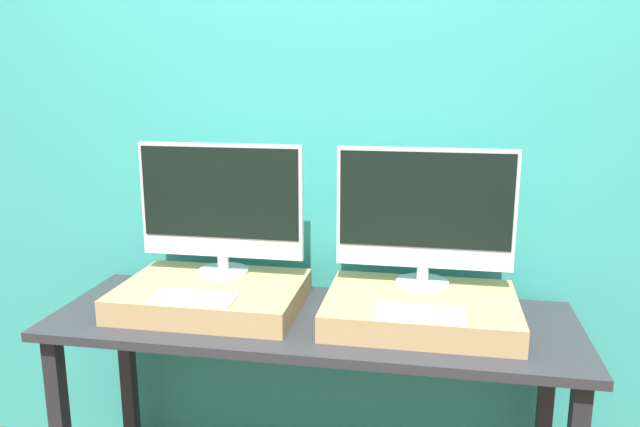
% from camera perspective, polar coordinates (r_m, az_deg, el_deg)
% --- Properties ---
extents(wall_back, '(8.00, 0.04, 2.60)m').
position_cam_1_polar(wall_back, '(2.30, 0.97, 6.13)').
color(wall_back, teal).
rests_on(wall_back, ground_plane).
extents(workbench, '(1.72, 0.58, 0.78)m').
position_cam_1_polar(workbench, '(2.12, -0.74, -11.72)').
color(workbench, '#2D2D33').
rests_on(workbench, ground_plane).
extents(wooden_riser_left, '(0.61, 0.45, 0.08)m').
position_cam_1_polar(wooden_riser_left, '(2.18, -9.86, -7.40)').
color(wooden_riser_left, tan).
rests_on(wooden_riser_left, workbench).
extents(monitor_left, '(0.59, 0.18, 0.47)m').
position_cam_1_polar(monitor_left, '(2.21, -9.04, 0.72)').
color(monitor_left, silver).
rests_on(monitor_left, wooden_riser_left).
extents(keyboard_left, '(0.26, 0.12, 0.01)m').
position_cam_1_polar(keyboard_left, '(2.03, -11.44, -7.57)').
color(keyboard_left, silver).
rests_on(keyboard_left, wooden_riser_left).
extents(wooden_riser_right, '(0.61, 0.45, 0.08)m').
position_cam_1_polar(wooden_riser_right, '(2.06, 9.20, -8.65)').
color(wooden_riser_right, tan).
rests_on(wooden_riser_right, workbench).
extents(monitor_right, '(0.59, 0.18, 0.47)m').
position_cam_1_polar(monitor_right, '(2.09, 9.56, -0.02)').
color(monitor_right, silver).
rests_on(monitor_right, wooden_riser_right).
extents(keyboard_right, '(0.26, 0.12, 0.01)m').
position_cam_1_polar(keyboard_right, '(1.89, 9.13, -8.98)').
color(keyboard_right, silver).
rests_on(keyboard_right, wooden_riser_right).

